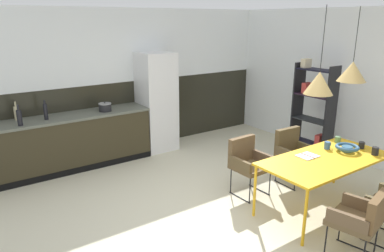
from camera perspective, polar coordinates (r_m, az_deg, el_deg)
name	(u,v)px	position (r m, az deg, el deg)	size (l,w,h in m)	color
ground_plane	(232,217)	(4.76, 6.37, -14.19)	(8.32, 8.32, 0.00)	beige
back_wall_splashback_dark	(126,115)	(6.99, -10.50, 1.66)	(6.33, 0.12, 1.32)	black
back_wall_panel_upper	(122,45)	(6.78, -11.09, 12.46)	(6.33, 0.12, 1.32)	white
side_wall_right	(378,90)	(6.68, 27.44, 5.15)	(0.12, 6.40, 2.63)	white
kitchen_counter	(55,145)	(6.29, -20.94, -2.81)	(3.20, 0.63, 0.91)	#332D1C
refrigerator_column	(157,102)	(6.82, -5.65, 3.82)	(0.62, 0.60, 1.85)	silver
dining_table	(326,161)	(4.91, 20.52, -5.28)	(1.78, 0.85, 0.73)	gold
armchair_facing_counter	(292,149)	(5.69, 15.66, -3.59)	(0.50, 0.49, 0.83)	brown
armchair_near_window	(363,216)	(4.13, 25.50, -12.79)	(0.57, 0.56, 0.78)	brown
armchair_head_of_table	(247,159)	(5.18, 8.77, -5.20)	(0.50, 0.49, 0.82)	brown
fruit_bowl	(347,148)	(5.24, 23.46, -3.16)	(0.31, 0.31, 0.08)	#33607F
open_book	(307,156)	(4.88, 17.89, -4.56)	(0.26, 0.22, 0.02)	white
mug_short_terracotta	(338,139)	(5.56, 22.19, -1.99)	(0.12, 0.08, 0.09)	#5B8456
mug_wide_latte	(327,145)	(5.24, 20.74, -2.88)	(0.13, 0.08, 0.10)	#335B93
mug_glass_clear	(362,145)	(5.44, 25.38, -2.77)	(0.12, 0.08, 0.09)	black
mug_tall_blue	(375,151)	(5.27, 27.15, -3.55)	(0.13, 0.09, 0.10)	black
cooking_pot	(105,107)	(6.34, -13.66, 2.93)	(0.22, 0.22, 0.16)	black
bottle_wine_green	(19,117)	(5.87, -25.77, 1.27)	(0.07, 0.07, 0.32)	black
bottle_spice_small	(16,113)	(6.24, -26.15, 1.90)	(0.07, 0.07, 0.29)	tan
bottle_oil_tall	(46,111)	(6.06, -22.27, 2.18)	(0.06, 0.06, 0.31)	black
open_shelf_unit	(313,109)	(6.73, 18.68, 2.64)	(0.30, 0.73, 1.76)	black
pendant_lamp_over_table_near	(319,83)	(4.33, 19.54, 6.48)	(0.33, 0.33, 0.97)	black
pendant_lamp_over_table_far	(352,72)	(4.94, 24.13, 7.92)	(0.35, 0.35, 0.90)	black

